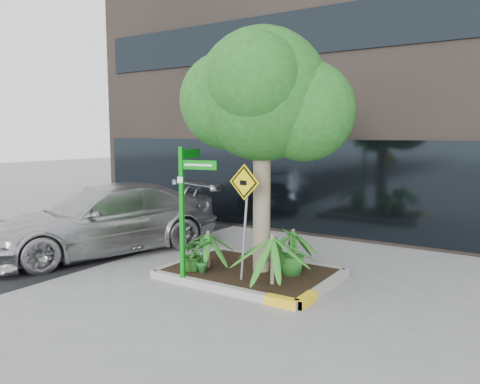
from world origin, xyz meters
The scene contains 14 objects.
ground centered at (0.00, 0.00, 0.00)m, with size 80.00×80.00×0.00m, color gray.
asphalt_road centered at (-6.50, 0.00, 0.01)m, with size 7.00×80.00×0.01m, color black.
planter centered at (0.23, 0.27, 0.10)m, with size 3.35×2.36×0.15m.
tree centered at (0.41, 0.41, 3.60)m, with size 3.29×2.91×4.93m.
palm_front centered at (1.01, -0.25, 1.01)m, with size 1.03×1.03×1.15m.
palm_left centered at (-0.62, -0.01, 0.85)m, with size 0.84×0.84×0.94m.
palm_back centered at (0.80, 1.02, 0.86)m, with size 0.86×0.86×0.96m.
parked_car centered at (-3.80, 0.09, 0.82)m, with size 2.29×5.62×1.63m, color #ABABB0.
shrub_a centered at (-0.72, -0.36, 0.49)m, with size 0.61×0.61×0.68m, color #1C4E16.
shrub_b centered at (1.04, 0.48, 0.60)m, with size 0.50×0.50×0.89m, color #236F21.
shrub_c centered at (-0.49, -0.35, 0.51)m, with size 0.38×0.38×0.72m, color #206926.
shrub_d centered at (0.71, 0.61, 0.51)m, with size 0.40×0.40×0.73m, color #2A681E.
street_sign_post centered at (-0.56, -0.77, 1.62)m, with size 0.85×0.77×2.62m.
cattle_sign centered at (0.43, -0.27, 1.61)m, with size 0.66×0.27×2.16m.
Camera 1 is at (4.99, -7.47, 2.85)m, focal length 35.00 mm.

